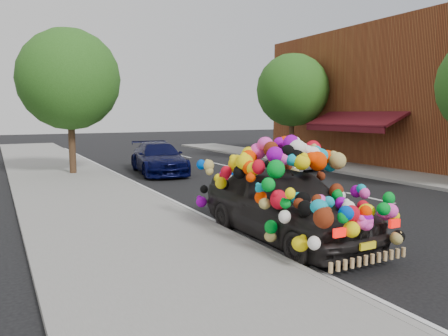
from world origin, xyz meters
The scene contains 10 objects.
ground centered at (0.00, 0.00, 0.00)m, with size 100.00×100.00×0.00m, color black.
sidewalk centered at (-4.30, 0.00, 0.06)m, with size 4.00×60.00×0.12m, color gray.
kerb centered at (-2.35, 0.00, 0.07)m, with size 0.15×60.00×0.13m, color gray.
footpath_far centered at (8.20, 3.00, 0.06)m, with size 3.00×40.00×0.12m, color gray.
lane_markings centered at (3.60, 0.00, 0.01)m, with size 6.00×50.00×0.01m, color silver, non-canonical shape.
tree_near_sidewalk centered at (-3.80, 9.50, 4.02)m, with size 4.20×4.20×6.13m.
tree_far_b centered at (8.00, 10.00, 3.89)m, with size 4.00×4.00×5.90m.
plush_art_car centered at (-1.40, -2.46, 1.12)m, with size 2.20×4.73×2.19m.
navy_sedan centered at (-0.35, 8.44, 0.68)m, with size 1.91×4.70×1.36m, color black.
silver_hatchback centered at (5.76, 6.02, 0.62)m, with size 1.31×3.74×1.23m, color #A8ABAF.
Camera 1 is at (-6.72, -9.77, 2.64)m, focal length 35.00 mm.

